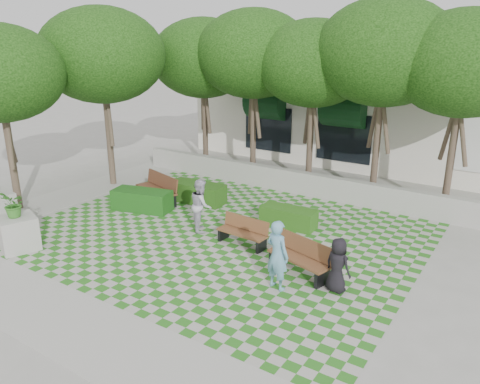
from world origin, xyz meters
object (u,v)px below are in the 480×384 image
Objects in this scene: hedge_midright at (288,217)px; person_dark at (338,265)px; bench_mid at (243,232)px; person_blue at (277,255)px; hedge_midleft at (197,193)px; bench_west at (158,189)px; hedge_west at (142,200)px; person_white at (201,205)px; planter_front at (17,226)px; bench_east at (301,258)px.

hedge_midright is 1.30× the size of person_dark.
person_blue reaches higher than bench_mid.
person_blue reaches higher than hedge_midleft.
person_blue reaches higher than bench_west.
person_dark reaches higher than hedge_midright.
person_dark is (2.94, -3.06, 0.38)m from hedge_midright.
hedge_midleft is 2.11m from hedge_west.
person_dark reaches higher than bench_west.
person_white reaches higher than bench_west.
bench_west is 1.20× the size of planter_front.
hedge_midright is 1.02× the size of planter_front.
person_dark is (8.21, -2.49, 0.19)m from bench_west.
bench_east reaches higher than hedge_midright.
person_blue is (1.63, -3.74, 0.59)m from hedge_midright.
bench_east is at bearing -0.51° from person_dark.
bench_east is at bearing -0.24° from bench_west.
bench_east reaches higher than bench_mid.
bench_mid is at bearing -24.82° from person_blue.
bench_west is at bearing 167.00° from bench_mid.
person_blue reaches higher than bench_east.
person_white is at bearing -177.25° from bench_east.
hedge_midright is 0.86× the size of hedge_midleft.
bench_mid is at bearing -0.14° from bench_west.
person_dark is (8.80, 2.87, -0.02)m from planter_front.
person_blue is (-0.16, -1.00, 0.45)m from bench_east.
bench_mid is at bearing -6.08° from hedge_west.
planter_front is 1.27× the size of person_dark.
bench_mid is 3.57m from person_dark.
hedge_midleft is at bearing 168.63° from bench_east.
person_white reaches higher than bench_east.
planter_front reaches higher than hedge_midright.
hedge_midleft is at bearing 57.13° from hedge_west.
hedge_midright is at bearing 138.90° from bench_east.
planter_front is 9.25m from person_dark.
hedge_midleft is 1.25× the size of person_white.
hedge_west is 1.51× the size of person_dark.
person_white reaches higher than hedge_midleft.
hedge_west is at bearing -163.43° from hedge_midright.
hedge_west is (0.10, -0.96, -0.14)m from bench_west.
person_blue is at bearing -35.06° from bench_mid.
hedge_west is 8.25m from person_dark.
hedge_midright is 4.02m from hedge_midleft.
hedge_midleft is at bearing 73.39° from planter_front.
bench_east is 4.14m from person_white.
bench_west is at bearing 96.20° from hedge_west.
person_white is (-3.86, 1.93, -0.05)m from person_blue.
person_blue reaches higher than person_white.
hedge_west is at bearing -67.00° from bench_west.
bench_mid is 5.01m from bench_west.
planter_front reaches higher than hedge_west.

